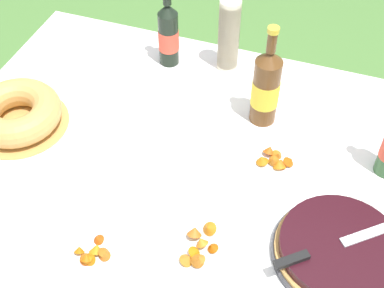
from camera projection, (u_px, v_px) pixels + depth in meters
The scene contains 12 objects.
ground_plane at pixel (177, 282), 2.06m from camera, with size 16.00×16.00×0.00m, color #4C7A38.
garden_table at pixel (173, 180), 1.61m from camera, with size 1.45×1.21×0.67m.
tablecloth at pixel (173, 170), 1.57m from camera, with size 1.46×1.22×0.10m.
berry_tart at pixel (339, 250), 1.34m from camera, with size 0.34×0.34×0.06m.
serving_knife at pixel (332, 246), 1.30m from camera, with size 0.30×0.26×0.01m.
bundt_cake at pixel (16, 113), 1.65m from camera, with size 0.31×0.31×0.10m.
cup_stack at pixel (229, 35), 1.79m from camera, with size 0.07×0.07×0.27m.
cider_bottle_amber at pixel (266, 87), 1.61m from camera, with size 0.09×0.09×0.34m.
juice_bottle_red at pixel (168, 34), 1.81m from camera, with size 0.07×0.07×0.31m.
snack_plate_near at pixel (88, 261), 1.34m from camera, with size 0.22×0.22×0.05m.
snack_plate_left at pixel (204, 248), 1.36m from camera, with size 0.22×0.22×0.06m.
snack_plate_far at pixel (278, 160), 1.57m from camera, with size 0.23×0.23×0.05m.
Camera 1 is at (0.39, -0.95, 1.86)m, focal length 50.00 mm.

